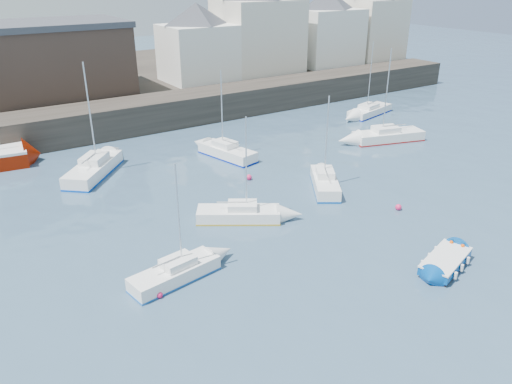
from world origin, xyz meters
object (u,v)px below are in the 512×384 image
blue_dinghy (445,262)px  buoy_near (160,297)px  buoy_mid (398,210)px  sailboat_f (227,152)px  sailboat_d (388,136)px  buoy_far (249,180)px  sailboat_c (325,182)px  sailboat_h (94,168)px  sailboat_g (370,111)px  sailboat_a (175,273)px  sailboat_b (239,214)px

blue_dinghy → buoy_near: blue_dinghy is taller
buoy_mid → sailboat_f: bearing=106.4°
sailboat_d → buoy_far: (-16.53, -0.88, -0.53)m
sailboat_c → sailboat_h: sailboat_h is taller
sailboat_f → sailboat_g: size_ratio=0.93×
blue_dinghy → buoy_far: size_ratio=9.12×
sailboat_a → sailboat_b: size_ratio=0.93×
sailboat_b → buoy_far: bearing=52.1°
buoy_mid → sailboat_c: bearing=108.6°
sailboat_c → buoy_mid: sailboat_c is taller
sailboat_f → buoy_near: sailboat_f is taller
sailboat_c → sailboat_h: 18.52m
sailboat_c → sailboat_g: 22.57m
blue_dinghy → buoy_near: (-14.43, 6.16, -0.41)m
sailboat_h → buoy_far: size_ratio=19.41×
sailboat_a → sailboat_d: 29.27m
sailboat_a → sailboat_b: bearing=32.3°
buoy_far → sailboat_a: bearing=-138.3°
blue_dinghy → sailboat_f: sailboat_f is taller
buoy_near → buoy_far: 16.13m
blue_dinghy → sailboat_g: sailboat_g is taller
blue_dinghy → sailboat_c: (1.60, 12.13, 0.13)m
sailboat_d → buoy_mid: bearing=-134.1°
sailboat_b → sailboat_g: sailboat_g is taller
sailboat_b → buoy_mid: 11.12m
sailboat_a → sailboat_f: (11.95, 15.02, 0.07)m
blue_dinghy → buoy_far: 16.93m
sailboat_c → sailboat_h: size_ratio=0.79×
blue_dinghy → buoy_mid: size_ratio=9.58×
buoy_near → sailboat_h: bearing=83.1°
sailboat_h → buoy_mid: size_ratio=20.40×
sailboat_b → sailboat_d: bearing=17.0°
sailboat_b → sailboat_f: (5.44, 10.90, 0.07)m
sailboat_f → buoy_near: 20.83m
sailboat_f → sailboat_g: sailboat_g is taller
blue_dinghy → sailboat_f: bearing=92.9°
buoy_mid → sailboat_g: bearing=49.5°
sailboat_g → sailboat_a: bearing=-150.7°
sailboat_g → sailboat_h: 31.97m
sailboat_d → sailboat_b: bearing=-163.0°
buoy_near → sailboat_d: bearing=21.8°
buoy_far → blue_dinghy: bearing=-82.3°
sailboat_g → sailboat_f: bearing=-170.8°
sailboat_f → buoy_mid: size_ratio=17.37×
sailboat_b → sailboat_d: size_ratio=0.81×
blue_dinghy → sailboat_f: size_ratio=0.55×
sailboat_c → buoy_far: sailboat_c is taller
blue_dinghy → sailboat_a: (-13.06, 7.15, 0.05)m
sailboat_g → buoy_far: bearing=-158.2°
blue_dinghy → sailboat_h: sailboat_h is taller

